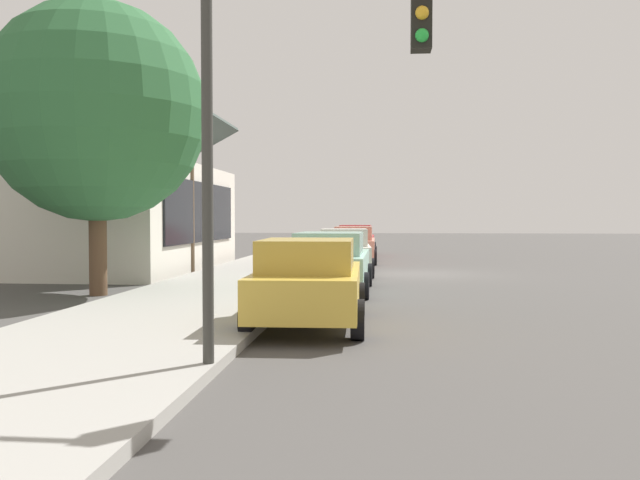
# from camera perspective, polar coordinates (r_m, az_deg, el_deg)

# --- Properties ---
(ground_plane) EXTENTS (120.00, 120.00, 0.00)m
(ground_plane) POSITION_cam_1_polar(r_m,az_deg,el_deg) (23.18, 8.99, -2.93)
(ground_plane) COLOR #4C4947
(sidewalk_curb) EXTENTS (60.00, 4.20, 0.16)m
(sidewalk_curb) POSITION_cam_1_polar(r_m,az_deg,el_deg) (23.50, -4.79, -2.65)
(sidewalk_curb) COLOR #A3A099
(sidewalk_curb) RESTS_ON ground
(car_mustard) EXTENTS (4.40, 2.08, 1.59)m
(car_mustard) POSITION_cam_1_polar(r_m,az_deg,el_deg) (11.78, -0.96, -3.66)
(car_mustard) COLOR gold
(car_mustard) RESTS_ON ground
(car_seafoam) EXTENTS (4.89, 2.11, 1.59)m
(car_seafoam) POSITION_cam_1_polar(r_m,az_deg,el_deg) (17.14, 0.97, -1.89)
(car_seafoam) COLOR #9ED1BC
(car_seafoam) RESTS_ON ground
(car_ivory) EXTENTS (4.83, 2.15, 1.59)m
(car_ivory) POSITION_cam_1_polar(r_m,az_deg,el_deg) (22.50, 2.12, -0.97)
(car_ivory) COLOR silver
(car_ivory) RESTS_ON ground
(car_coral) EXTENTS (4.84, 1.99, 1.59)m
(car_coral) POSITION_cam_1_polar(r_m,az_deg,el_deg) (28.31, 3.00, -0.37)
(car_coral) COLOR #EA8C75
(car_coral) RESTS_ON ground
(car_cherry) EXTENTS (4.71, 2.01, 1.59)m
(car_cherry) POSITION_cam_1_polar(r_m,az_deg,el_deg) (33.69, 3.18, 0.00)
(car_cherry) COLOR red
(car_cherry) RESTS_ON ground
(storefront_building) EXTENTS (11.62, 7.95, 6.12)m
(storefront_building) POSITION_cam_1_polar(r_m,az_deg,el_deg) (26.16, -18.35, 2.20)
(storefront_building) COLOR silver
(storefront_building) RESTS_ON ground
(shade_tree) EXTENTS (5.51, 5.51, 7.37)m
(shade_tree) POSITION_cam_1_polar(r_m,az_deg,el_deg) (17.58, -18.96, 10.50)
(shade_tree) COLOR brown
(shade_tree) RESTS_ON ground
(traffic_light_main) EXTENTS (0.37, 2.79, 5.20)m
(traffic_light_main) POSITION_cam_1_polar(r_m,az_deg,el_deg) (8.09, -2.42, 12.81)
(traffic_light_main) COLOR #383833
(traffic_light_main) RESTS_ON ground
(utility_pole_wooden) EXTENTS (1.80, 0.24, 7.50)m
(utility_pole_wooden) POSITION_cam_1_polar(r_m,az_deg,el_deg) (23.69, -11.24, 6.68)
(utility_pole_wooden) COLOR brown
(utility_pole_wooden) RESTS_ON ground
(fire_hydrant_red) EXTENTS (0.22, 0.22, 0.71)m
(fire_hydrant_red) POSITION_cam_1_polar(r_m,az_deg,el_deg) (22.15, -1.73, -1.84)
(fire_hydrant_red) COLOR red
(fire_hydrant_red) RESTS_ON sidewalk_curb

